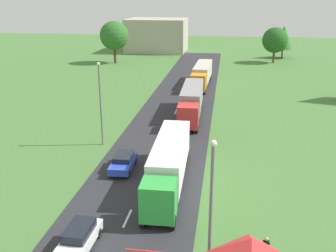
{
  "coord_description": "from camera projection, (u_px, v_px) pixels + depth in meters",
  "views": [
    {
      "loc": [
        6.52,
        -13.56,
        15.44
      ],
      "look_at": [
        0.32,
        28.36,
        1.15
      ],
      "focal_mm": 42.17,
      "sensor_mm": 36.0,
      "label": 1
    }
  ],
  "objects": [
    {
      "name": "truck_third",
      "position": [
        202.0,
        74.0,
        68.82
      ],
      "size": [
        2.89,
        14.37,
        3.53
      ],
      "color": "orange",
      "rests_on": "road"
    },
    {
      "name": "distant_building",
      "position": [
        157.0,
        35.0,
        109.25
      ],
      "size": [
        16.04,
        13.09,
        8.85
      ],
      "primitive_type": "cube",
      "color": "#B2A899",
      "rests_on": "ground"
    },
    {
      "name": "road",
      "position": [
        160.0,
        147.0,
        41.5
      ],
      "size": [
        10.0,
        140.0,
        0.06
      ],
      "primitive_type": "cube",
      "color": "#2B2B30",
      "rests_on": "ground"
    },
    {
      "name": "person_second",
      "position": [
        266.0,
        249.0,
        23.52
      ],
      "size": [
        0.38,
        0.23,
        1.78
      ],
      "color": "gray",
      "rests_on": "ground"
    },
    {
      "name": "tree_oak",
      "position": [
        114.0,
        36.0,
        90.0
      ],
      "size": [
        6.56,
        6.56,
        9.55
      ],
      "color": "#513823",
      "rests_on": "ground"
    },
    {
      "name": "tree_birch",
      "position": [
        275.0,
        40.0,
        90.72
      ],
      "size": [
        5.84,
        5.84,
        8.14
      ],
      "color": "#513823",
      "rests_on": "ground"
    },
    {
      "name": "lamppost_second",
      "position": [
        100.0,
        100.0,
        40.84
      ],
      "size": [
        0.36,
        0.36,
        8.88
      ],
      "color": "slate",
      "rests_on": "ground"
    },
    {
      "name": "car_second",
      "position": [
        123.0,
        162.0,
        36.03
      ],
      "size": [
        2.0,
        4.42,
        1.43
      ],
      "color": "blue",
      "rests_on": "road"
    },
    {
      "name": "tree_pine",
      "position": [
        284.0,
        38.0,
        97.74
      ],
      "size": [
        5.1,
        5.1,
        7.82
      ],
      "color": "#513823",
      "rests_on": "ground"
    },
    {
      "name": "lane_marking_centre",
      "position": [
        152.0,
        165.0,
        37.27
      ],
      "size": [
        0.16,
        118.77,
        0.01
      ],
      "color": "white",
      "rests_on": "road"
    },
    {
      "name": "truck_second",
      "position": [
        191.0,
        101.0,
        51.27
      ],
      "size": [
        2.79,
        13.69,
        3.76
      ],
      "color": "red",
      "rests_on": "road"
    },
    {
      "name": "truck_lead",
      "position": [
        169.0,
        162.0,
        32.68
      ],
      "size": [
        2.81,
        13.62,
        3.63
      ],
      "color": "green",
      "rests_on": "road"
    },
    {
      "name": "car_lead",
      "position": [
        79.0,
        238.0,
        24.7
      ],
      "size": [
        1.85,
        4.5,
        1.58
      ],
      "color": "white",
      "rests_on": "road"
    },
    {
      "name": "lamppost_lead",
      "position": [
        211.0,
        210.0,
        20.32
      ],
      "size": [
        0.36,
        0.36,
        8.69
      ],
      "color": "slate",
      "rests_on": "ground"
    }
  ]
}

